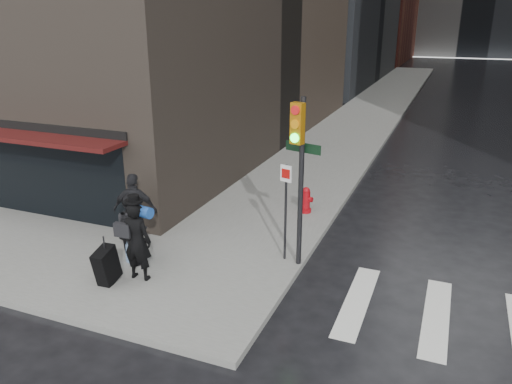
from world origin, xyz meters
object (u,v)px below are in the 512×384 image
Objects in this scene: man_overcoat at (131,245)px; fire_hydrant at (306,201)px; man_greycoat at (135,210)px; traffic_light at (298,161)px; man_jeans at (132,227)px.

fire_hydrant is (2.42, 5.35, -0.49)m from man_overcoat.
traffic_light is (4.08, 0.51, 1.60)m from man_greycoat.
man_overcoat is 5.89m from fire_hydrant.
man_greycoat is at bearing -41.61° from man_jeans.
traffic_light is at bearing 172.85° from man_greycoat.
man_jeans is 4.24m from traffic_light.
man_overcoat is at bearing 141.67° from man_jeans.
traffic_light is (3.67, 1.23, 1.71)m from man_jeans.
traffic_light is at bearing -150.49° from man_overcoat.
traffic_light is 4.05m from fire_hydrant.
man_overcoat is 2.56× the size of fire_hydrant.
man_overcoat is at bearing -132.57° from traffic_light.
fire_hydrant is (-0.74, 3.31, -2.21)m from traffic_light.
man_jeans is 2.15× the size of fire_hydrant.
traffic_light is (3.16, 2.03, 1.71)m from man_overcoat.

